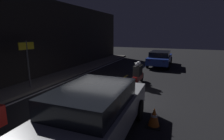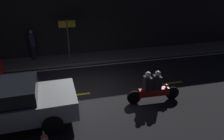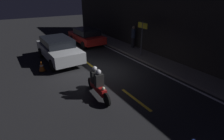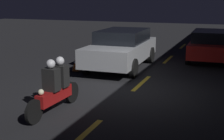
{
  "view_description": "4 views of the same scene",
  "coord_description": "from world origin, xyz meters",
  "px_view_note": "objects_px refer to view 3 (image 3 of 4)",
  "views": [
    {
      "loc": [
        -7.01,
        -3.56,
        2.9
      ],
      "look_at": [
        0.43,
        -0.48,
        1.2
      ],
      "focal_mm": 28.0,
      "sensor_mm": 36.0,
      "label": 1
    },
    {
      "loc": [
        -1.09,
        -8.26,
        4.86
      ],
      "look_at": [
        1.13,
        0.55,
        0.75
      ],
      "focal_mm": 35.0,
      "sensor_mm": 36.0,
      "label": 2
    },
    {
      "loc": [
        8.48,
        -4.26,
        4.28
      ],
      "look_at": [
        1.78,
        -0.16,
        0.8
      ],
      "focal_mm": 28.0,
      "sensor_mm": 36.0,
      "label": 3
    },
    {
      "loc": [
        8.73,
        2.7,
        2.74
      ],
      "look_at": [
        0.54,
        -0.47,
        0.74
      ],
      "focal_mm": 50.0,
      "sensor_mm": 36.0,
      "label": 4
    }
  ],
  "objects_px": {
    "hatchback_silver": "(58,49)",
    "pedestrian": "(133,37)",
    "taxi_red": "(86,36)",
    "traffic_cone_near": "(42,66)",
    "motorcycle": "(97,83)",
    "shop_sign": "(142,32)"
  },
  "relations": [
    {
      "from": "motorcycle",
      "to": "traffic_cone_near",
      "type": "distance_m",
      "value": 4.46
    },
    {
      "from": "motorcycle",
      "to": "traffic_cone_near",
      "type": "height_order",
      "value": "motorcycle"
    },
    {
      "from": "hatchback_silver",
      "to": "pedestrian",
      "type": "height_order",
      "value": "pedestrian"
    },
    {
      "from": "pedestrian",
      "to": "taxi_red",
      "type": "bearing_deg",
      "value": -141.63
    },
    {
      "from": "motorcycle",
      "to": "traffic_cone_near",
      "type": "relative_size",
      "value": 3.53
    },
    {
      "from": "traffic_cone_near",
      "to": "shop_sign",
      "type": "relative_size",
      "value": 0.26
    },
    {
      "from": "motorcycle",
      "to": "pedestrian",
      "type": "bearing_deg",
      "value": 132.71
    },
    {
      "from": "pedestrian",
      "to": "shop_sign",
      "type": "height_order",
      "value": "shop_sign"
    },
    {
      "from": "hatchback_silver",
      "to": "shop_sign",
      "type": "bearing_deg",
      "value": 62.56
    },
    {
      "from": "traffic_cone_near",
      "to": "motorcycle",
      "type": "bearing_deg",
      "value": 20.85
    },
    {
      "from": "motorcycle",
      "to": "shop_sign",
      "type": "distance_m",
      "value": 5.88
    },
    {
      "from": "taxi_red",
      "to": "motorcycle",
      "type": "xyz_separation_m",
      "value": [
        8.29,
        -3.14,
        -0.11
      ]
    },
    {
      "from": "motorcycle",
      "to": "pedestrian",
      "type": "xyz_separation_m",
      "value": [
        -4.93,
        5.8,
        0.39
      ]
    },
    {
      "from": "traffic_cone_near",
      "to": "shop_sign",
      "type": "height_order",
      "value": "shop_sign"
    },
    {
      "from": "taxi_red",
      "to": "traffic_cone_near",
      "type": "relative_size",
      "value": 6.76
    },
    {
      "from": "motorcycle",
      "to": "pedestrian",
      "type": "height_order",
      "value": "pedestrian"
    },
    {
      "from": "hatchback_silver",
      "to": "motorcycle",
      "type": "xyz_separation_m",
      "value": [
        5.4,
        0.17,
        -0.2
      ]
    },
    {
      "from": "hatchback_silver",
      "to": "motorcycle",
      "type": "distance_m",
      "value": 5.41
    },
    {
      "from": "hatchback_silver",
      "to": "pedestrian",
      "type": "xyz_separation_m",
      "value": [
        0.47,
        5.97,
        0.19
      ]
    },
    {
      "from": "traffic_cone_near",
      "to": "shop_sign",
      "type": "xyz_separation_m",
      "value": [
        1.22,
        6.53,
        1.51
      ]
    },
    {
      "from": "traffic_cone_near",
      "to": "shop_sign",
      "type": "distance_m",
      "value": 6.82
    },
    {
      "from": "taxi_red",
      "to": "hatchback_silver",
      "type": "bearing_deg",
      "value": 129.75
    }
  ]
}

